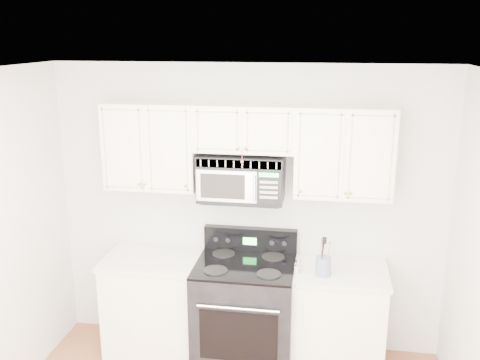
# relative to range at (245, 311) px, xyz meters

# --- Properties ---
(room) EXTENTS (3.51, 3.51, 2.61)m
(room) POSITION_rel_range_xyz_m (-0.03, -1.40, 0.82)
(room) COLOR brown
(room) RESTS_ON ground
(base_cabinet_left) EXTENTS (0.86, 0.65, 0.92)m
(base_cabinet_left) POSITION_rel_range_xyz_m (-0.83, 0.04, -0.06)
(base_cabinet_left) COLOR white
(base_cabinet_left) RESTS_ON ground
(base_cabinet_right) EXTENTS (0.86, 0.65, 0.92)m
(base_cabinet_right) POSITION_rel_range_xyz_m (0.77, 0.04, -0.06)
(base_cabinet_right) COLOR white
(base_cabinet_right) RESTS_ON ground
(range) EXTENTS (0.84, 0.76, 1.14)m
(range) POSITION_rel_range_xyz_m (0.00, 0.00, 0.00)
(range) COLOR black
(range) RESTS_ON ground
(upper_cabinets) EXTENTS (2.44, 0.37, 0.75)m
(upper_cabinets) POSITION_rel_range_xyz_m (-0.03, 0.19, 1.45)
(upper_cabinets) COLOR white
(upper_cabinets) RESTS_ON ground
(microwave) EXTENTS (0.72, 0.41, 0.40)m
(microwave) POSITION_rel_range_xyz_m (-0.06, 0.17, 1.17)
(microwave) COLOR black
(microwave) RESTS_ON ground
(utensil_crock) EXTENTS (0.13, 0.13, 0.33)m
(utensil_crock) POSITION_rel_range_xyz_m (0.66, -0.09, 0.52)
(utensil_crock) COLOR slate
(utensil_crock) RESTS_ON base_cabinet_right
(shaker_salt) EXTENTS (0.05, 0.05, 0.11)m
(shaker_salt) POSITION_rel_range_xyz_m (0.45, -0.06, 0.49)
(shaker_salt) COLOR #ADACC4
(shaker_salt) RESTS_ON base_cabinet_right
(shaker_pepper) EXTENTS (0.04, 0.04, 0.09)m
(shaker_pepper) POSITION_rel_range_xyz_m (0.44, -0.11, 0.48)
(shaker_pepper) COLOR #ADACC4
(shaker_pepper) RESTS_ON base_cabinet_right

